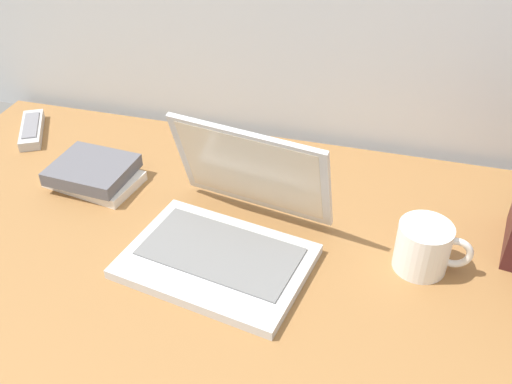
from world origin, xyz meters
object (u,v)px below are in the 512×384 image
at_px(remote_control_far, 32,129).
at_px(book_stack, 93,174).
at_px(remote_control_near, 259,164).
at_px(coffee_mug, 424,247).
at_px(laptop, 229,229).

height_order(remote_control_far, book_stack, book_stack).
bearing_deg(remote_control_near, coffee_mug, -32.14).
xyz_separation_m(remote_control_near, remote_control_far, (-0.55, -0.00, 0.00)).
bearing_deg(book_stack, coffee_mug, -6.43).
xyz_separation_m(laptop, remote_control_far, (-0.57, 0.26, -0.03)).
xyz_separation_m(remote_control_near, book_stack, (-0.32, -0.14, 0.01)).
bearing_deg(remote_control_far, coffee_mug, -13.55).
bearing_deg(book_stack, laptop, -19.56).
bearing_deg(remote_control_near, remote_control_far, -179.85).
bearing_deg(coffee_mug, remote_control_far, 166.45).
xyz_separation_m(coffee_mug, book_stack, (-0.66, 0.07, -0.02)).
bearing_deg(coffee_mug, book_stack, 173.57).
height_order(coffee_mug, remote_control_near, coffee_mug).
bearing_deg(coffee_mug, remote_control_near, 147.86).
height_order(laptop, remote_control_far, laptop).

